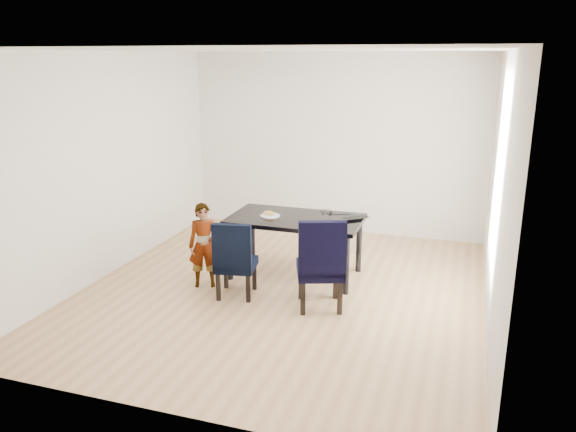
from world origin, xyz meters
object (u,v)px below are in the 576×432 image
(chair_right, at_px, (320,262))
(chair_left, at_px, (236,258))
(laptop, at_px, (354,217))
(dining_table, at_px, (296,247))
(child, at_px, (204,246))
(plate, at_px, (270,216))

(chair_right, bearing_deg, chair_left, 160.27)
(laptop, bearing_deg, dining_table, -25.43)
(child, bearing_deg, laptop, 4.90)
(child, bearing_deg, chair_right, -27.86)
(chair_right, height_order, laptop, chair_right)
(dining_table, bearing_deg, chair_left, -120.51)
(plate, height_order, laptop, laptop)
(child, relative_size, laptop, 3.10)
(chair_right, distance_m, plate, 1.14)
(plate, relative_size, laptop, 0.74)
(dining_table, xyz_separation_m, laptop, (0.68, 0.19, 0.39))
(dining_table, distance_m, chair_right, 0.95)
(dining_table, relative_size, chair_right, 1.56)
(child, bearing_deg, chair_left, -38.45)
(chair_left, bearing_deg, plate, 68.58)
(dining_table, height_order, laptop, laptop)
(laptop, bearing_deg, plate, -27.72)
(dining_table, distance_m, plate, 0.50)
(child, distance_m, plate, 0.89)
(dining_table, xyz_separation_m, chair_right, (0.52, -0.78, 0.14))
(chair_right, relative_size, plate, 4.25)
(dining_table, relative_size, chair_left, 1.78)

